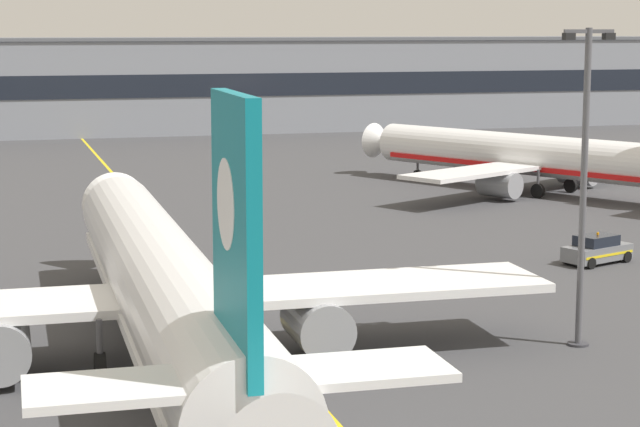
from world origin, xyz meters
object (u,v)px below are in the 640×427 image
object	(u,v)px
airliner_foreground	(162,284)
apron_lamp_post	(584,182)
service_car_fourth	(597,250)
safety_cone_by_nose_gear	(148,272)
airliner_background	(538,157)

from	to	relation	value
airliner_foreground	apron_lamp_post	xyz separation A→B (m)	(17.34, -1.47, 3.57)
apron_lamp_post	service_car_fourth	xyz separation A→B (m)	(9.42, 15.46, -6.17)
service_car_fourth	safety_cone_by_nose_gear	distance (m)	25.31
airliner_foreground	safety_cone_by_nose_gear	distance (m)	17.68
airliner_background	apron_lamp_post	bearing A→B (deg)	-114.14
airliner_foreground	apron_lamp_post	size ratio (longest dim) A/B	3.12
airliner_background	service_car_fourth	bearing A→B (deg)	-109.59
airliner_foreground	service_car_fourth	size ratio (longest dim) A/B	9.08
airliner_foreground	apron_lamp_post	bearing A→B (deg)	-4.84
airliner_background	apron_lamp_post	xyz separation A→B (m)	(-19.02, -42.44, 3.99)
airliner_background	service_car_fourth	world-z (taller)	airliner_background
airliner_background	service_car_fourth	xyz separation A→B (m)	(-9.60, -26.98, -2.18)
safety_cone_by_nose_gear	apron_lamp_post	bearing A→B (deg)	-50.19
airliner_foreground	service_car_fourth	world-z (taller)	airliner_foreground
airliner_background	safety_cone_by_nose_gear	size ratio (longest dim) A/B	60.30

